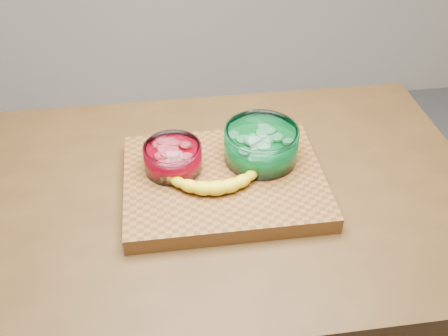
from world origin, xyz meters
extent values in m
cube|color=#493016|center=(0.00, 0.00, 0.45)|extent=(1.20, 0.80, 0.90)
cube|color=brown|center=(0.00, 0.00, 0.92)|extent=(0.45, 0.35, 0.04)
cylinder|color=white|center=(-0.11, 0.04, 0.97)|extent=(0.13, 0.13, 0.06)
cylinder|color=red|center=(-0.11, 0.04, 0.96)|extent=(0.11, 0.11, 0.04)
cylinder|color=#FF5061|center=(-0.11, 0.04, 0.99)|extent=(0.10, 0.10, 0.02)
cylinder|color=white|center=(0.09, 0.05, 0.98)|extent=(0.17, 0.17, 0.08)
cylinder|color=#067E2E|center=(0.09, 0.05, 0.97)|extent=(0.15, 0.15, 0.05)
cylinder|color=#5BC373|center=(0.09, 0.05, 1.00)|extent=(0.14, 0.14, 0.02)
camera|label=1|loc=(-0.12, -0.85, 1.68)|focal=40.00mm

